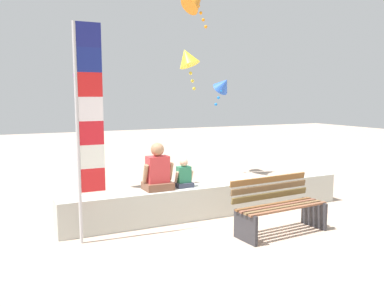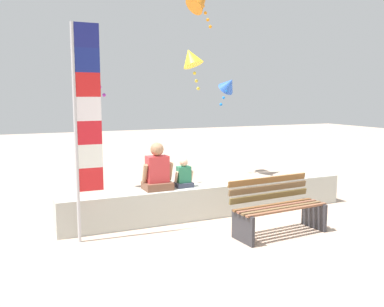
{
  "view_description": "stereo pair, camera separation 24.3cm",
  "coord_description": "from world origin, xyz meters",
  "px_view_note": "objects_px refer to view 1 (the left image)",
  "views": [
    {
      "loc": [
        -3.6,
        -5.7,
        2.19
      ],
      "look_at": [
        -0.39,
        0.88,
        1.17
      ],
      "focal_mm": 39.04,
      "sensor_mm": 36.0,
      "label": 1
    },
    {
      "loc": [
        -3.38,
        -5.8,
        2.19
      ],
      "look_at": [
        -0.39,
        0.88,
        1.17
      ],
      "focal_mm": 39.04,
      "sensor_mm": 36.0,
      "label": 2
    }
  ],
  "objects_px": {
    "person_adult": "(158,172)",
    "flag_banner": "(86,119)",
    "park_bench": "(278,207)",
    "kite_orange": "(196,0)",
    "kite_purple": "(87,71)",
    "kite_yellow": "(187,58)",
    "person_child": "(184,176)",
    "kite_blue": "(223,85)"
  },
  "relations": [
    {
      "from": "kite_purple",
      "to": "flag_banner",
      "type": "bearing_deg",
      "value": -102.6
    },
    {
      "from": "park_bench",
      "to": "kite_orange",
      "type": "distance_m",
      "value": 6.25
    },
    {
      "from": "flag_banner",
      "to": "kite_purple",
      "type": "height_order",
      "value": "flag_banner"
    },
    {
      "from": "flag_banner",
      "to": "kite_yellow",
      "type": "distance_m",
      "value": 4.36
    },
    {
      "from": "person_child",
      "to": "kite_purple",
      "type": "bearing_deg",
      "value": 108.43
    },
    {
      "from": "person_child",
      "to": "flag_banner",
      "type": "relative_size",
      "value": 0.16
    },
    {
      "from": "person_adult",
      "to": "kite_orange",
      "type": "height_order",
      "value": "kite_orange"
    },
    {
      "from": "person_adult",
      "to": "flag_banner",
      "type": "distance_m",
      "value": 1.69
    },
    {
      "from": "kite_orange",
      "to": "kite_purple",
      "type": "bearing_deg",
      "value": -176.39
    },
    {
      "from": "flag_banner",
      "to": "kite_yellow",
      "type": "xyz_separation_m",
      "value": [
        3.01,
        2.92,
        1.22
      ]
    },
    {
      "from": "kite_blue",
      "to": "park_bench",
      "type": "bearing_deg",
      "value": -110.18
    },
    {
      "from": "person_child",
      "to": "kite_purple",
      "type": "height_order",
      "value": "kite_purple"
    },
    {
      "from": "flag_banner",
      "to": "kite_blue",
      "type": "xyz_separation_m",
      "value": [
        4.6,
        3.95,
        0.63
      ]
    },
    {
      "from": "kite_blue",
      "to": "kite_purple",
      "type": "height_order",
      "value": "kite_purple"
    },
    {
      "from": "person_child",
      "to": "flag_banner",
      "type": "height_order",
      "value": "flag_banner"
    },
    {
      "from": "person_adult",
      "to": "flag_banner",
      "type": "height_order",
      "value": "flag_banner"
    },
    {
      "from": "flag_banner",
      "to": "kite_orange",
      "type": "relative_size",
      "value": 2.81
    },
    {
      "from": "park_bench",
      "to": "kite_yellow",
      "type": "relative_size",
      "value": 1.54
    },
    {
      "from": "kite_yellow",
      "to": "kite_purple",
      "type": "distance_m",
      "value": 2.32
    },
    {
      "from": "person_adult",
      "to": "kite_blue",
      "type": "distance_m",
      "value": 5.03
    },
    {
      "from": "person_child",
      "to": "kite_purple",
      "type": "distance_m",
      "value": 3.74
    },
    {
      "from": "kite_orange",
      "to": "person_adult",
      "type": "bearing_deg",
      "value": -126.1
    },
    {
      "from": "kite_orange",
      "to": "kite_yellow",
      "type": "xyz_separation_m",
      "value": [
        -0.62,
        -0.77,
        -1.52
      ]
    },
    {
      "from": "person_adult",
      "to": "kite_blue",
      "type": "xyz_separation_m",
      "value": [
        3.3,
        3.45,
        1.6
      ]
    },
    {
      "from": "park_bench",
      "to": "person_adult",
      "type": "xyz_separation_m",
      "value": [
        -1.53,
        1.38,
        0.48
      ]
    },
    {
      "from": "park_bench",
      "to": "kite_blue",
      "type": "relative_size",
      "value": 1.84
    },
    {
      "from": "kite_blue",
      "to": "kite_purple",
      "type": "bearing_deg",
      "value": -173.54
    },
    {
      "from": "person_adult",
      "to": "kite_orange",
      "type": "bearing_deg",
      "value": 53.9
    },
    {
      "from": "park_bench",
      "to": "flag_banner",
      "type": "relative_size",
      "value": 0.49
    },
    {
      "from": "park_bench",
      "to": "kite_purple",
      "type": "relative_size",
      "value": 1.75
    },
    {
      "from": "park_bench",
      "to": "kite_purple",
      "type": "xyz_separation_m",
      "value": [
        -2.04,
        4.4,
        2.32
      ]
    },
    {
      "from": "flag_banner",
      "to": "kite_purple",
      "type": "relative_size",
      "value": 3.53
    },
    {
      "from": "kite_yellow",
      "to": "kite_blue",
      "type": "bearing_deg",
      "value": 32.82
    },
    {
      "from": "kite_purple",
      "to": "kite_orange",
      "type": "bearing_deg",
      "value": 3.61
    },
    {
      "from": "park_bench",
      "to": "person_child",
      "type": "height_order",
      "value": "person_child"
    },
    {
      "from": "kite_orange",
      "to": "park_bench",
      "type": "bearing_deg",
      "value": -99.94
    },
    {
      "from": "person_adult",
      "to": "kite_purple",
      "type": "relative_size",
      "value": 0.89
    },
    {
      "from": "park_bench",
      "to": "person_adult",
      "type": "height_order",
      "value": "person_adult"
    },
    {
      "from": "person_adult",
      "to": "kite_blue",
      "type": "relative_size",
      "value": 0.94
    },
    {
      "from": "person_child",
      "to": "flag_banner",
      "type": "xyz_separation_m",
      "value": [
        -1.79,
        -0.5,
        1.08
      ]
    },
    {
      "from": "kite_orange",
      "to": "kite_yellow",
      "type": "distance_m",
      "value": 1.81
    },
    {
      "from": "person_adult",
      "to": "kite_purple",
      "type": "distance_m",
      "value": 3.57
    }
  ]
}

